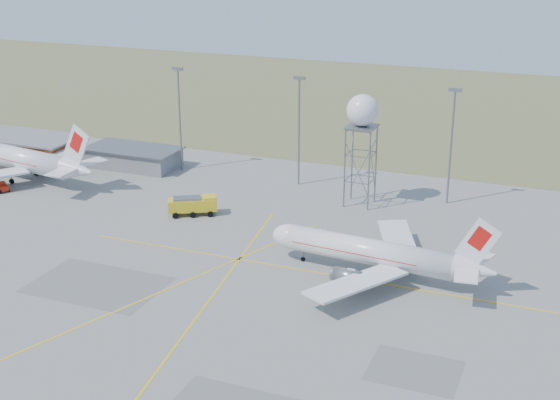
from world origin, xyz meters
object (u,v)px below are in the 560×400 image
at_px(baggage_tug, 3,188).
at_px(airliner_main, 373,253).
at_px(radar_tower, 361,144).
at_px(airliner_far, 17,159).
at_px(fire_truck, 194,206).

bearing_deg(baggage_tug, airliner_main, 20.78).
relative_size(radar_tower, baggage_tug, 7.35).
relative_size(airliner_far, fire_truck, 4.49).
height_order(radar_tower, fire_truck, radar_tower).
bearing_deg(radar_tower, baggage_tug, -163.97).
bearing_deg(baggage_tug, airliner_far, 137.63).
xyz_separation_m(airliner_main, radar_tower, (-10.08, 27.43, 7.57)).
relative_size(airliner_far, radar_tower, 1.94).
xyz_separation_m(radar_tower, fire_truck, (-24.41, -15.45, -9.42)).
bearing_deg(airliner_far, radar_tower, -161.19).
distance_m(airliner_main, baggage_tug, 73.39).
height_order(airliner_main, fire_truck, airliner_main).
height_order(radar_tower, baggage_tug, radar_tower).
bearing_deg(airliner_far, fire_truck, -177.23).
relative_size(airliner_main, fire_truck, 3.88).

